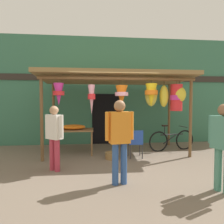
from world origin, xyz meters
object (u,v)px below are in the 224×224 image
wicker_basket_by_table (112,156)px  parked_bicycle (172,140)px  flower_heap_on_table (74,127)px  customer_foreground (120,135)px  folding_chair (136,141)px  vendor_in_orange (54,133)px  shopper_by_bananas (223,141)px  display_table (73,132)px

wicker_basket_by_table → parked_bicycle: bearing=20.8°
flower_heap_on_table → customer_foreground: 2.71m
flower_heap_on_table → folding_chair: (1.89, -0.64, -0.37)m
vendor_in_orange → customer_foreground: 1.74m
folding_chair → shopper_by_bananas: (1.10, -2.35, 0.46)m
display_table → flower_heap_on_table: bearing=70.7°
parked_bicycle → shopper_by_bananas: shopper_by_bananas is taller
vendor_in_orange → shopper_by_bananas: shopper_by_bananas is taller
flower_heap_on_table → vendor_in_orange: bearing=-101.6°
flower_heap_on_table → parked_bicycle: bearing=2.8°
flower_heap_on_table → folding_chair: 2.03m
parked_bicycle → shopper_by_bananas: bearing=-96.4°
flower_heap_on_table → wicker_basket_by_table: (1.17, -0.66, -0.78)m
flower_heap_on_table → vendor_in_orange: (-0.31, -1.52, 0.05)m
display_table → parked_bicycle: parked_bicycle is taller
display_table → folding_chair: folding_chair is taller
folding_chair → shopper_by_bananas: 2.64m
vendor_in_orange → parked_bicycle: bearing=24.7°
flower_heap_on_table → vendor_in_orange: 1.55m
shopper_by_bananas → flower_heap_on_table: bearing=135.0°
shopper_by_bananas → customer_foreground: bearing=163.7°
display_table → vendor_in_orange: size_ratio=0.81×
parked_bicycle → shopper_by_bananas: (-0.35, -3.16, 0.61)m
flower_heap_on_table → wicker_basket_by_table: 1.55m
display_table → folding_chair: bearing=-18.1°
wicker_basket_by_table → customer_foreground: (-0.02, -1.79, 0.91)m
vendor_in_orange → customer_foreground: size_ratio=0.93×
folding_chair → wicker_basket_by_table: size_ratio=2.20×
folding_chair → display_table: bearing=161.9°
wicker_basket_by_table → parked_bicycle: (2.18, 0.83, 0.25)m
flower_heap_on_table → parked_bicycle: (3.34, 0.17, -0.53)m
wicker_basket_by_table → vendor_in_orange: bearing=-149.9°
display_table → wicker_basket_by_table: 1.47m
vendor_in_orange → folding_chair: bearing=21.8°
folding_chair → parked_bicycle: bearing=28.9°
display_table → customer_foreground: size_ratio=0.75×
parked_bicycle → vendor_in_orange: vendor_in_orange is taller
vendor_in_orange → shopper_by_bananas: (3.30, -1.47, 0.04)m
folding_chair → customer_foreground: 2.02m
display_table → vendor_in_orange: (-0.30, -1.50, 0.22)m
customer_foreground → shopper_by_bananas: 1.92m
wicker_basket_by_table → parked_bicycle: parked_bicycle is taller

